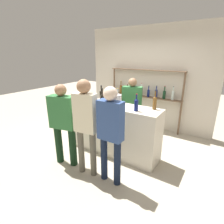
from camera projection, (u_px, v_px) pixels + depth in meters
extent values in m
plane|color=#B2A893|center=(112.00, 151.00, 3.92)|extent=(16.00, 16.00, 0.00)
cube|color=beige|center=(112.00, 129.00, 3.75)|extent=(2.05, 0.53, 1.08)
cube|color=beige|center=(148.00, 79.00, 4.95)|extent=(3.65, 0.12, 2.80)
cylinder|color=brown|center=(114.00, 95.00, 5.52)|extent=(0.05, 0.05, 1.67)
cylinder|color=brown|center=(181.00, 105.00, 4.46)|extent=(0.05, 0.05, 1.67)
cube|color=brown|center=(146.00, 70.00, 4.73)|extent=(2.09, 0.18, 0.02)
cube|color=brown|center=(144.00, 97.00, 4.96)|extent=(2.09, 0.18, 0.02)
cylinder|color=brown|center=(121.00, 89.00, 5.33)|extent=(0.08, 0.08, 0.23)
cone|color=brown|center=(121.00, 85.00, 5.29)|extent=(0.08, 0.08, 0.04)
cylinder|color=brown|center=(121.00, 83.00, 5.27)|extent=(0.03, 0.03, 0.10)
cylinder|color=gold|center=(121.00, 81.00, 5.25)|extent=(0.03, 0.03, 0.01)
cylinder|color=black|center=(127.00, 91.00, 5.22)|extent=(0.07, 0.07, 0.18)
cone|color=black|center=(127.00, 87.00, 5.19)|extent=(0.07, 0.07, 0.03)
cylinder|color=black|center=(127.00, 86.00, 5.17)|extent=(0.03, 0.03, 0.07)
cylinder|color=maroon|center=(127.00, 84.00, 5.16)|extent=(0.03, 0.03, 0.01)
cylinder|color=#0F1956|center=(134.00, 91.00, 5.10)|extent=(0.08, 0.08, 0.20)
cone|color=#0F1956|center=(134.00, 88.00, 5.07)|extent=(0.08, 0.08, 0.04)
cylinder|color=#0F1956|center=(134.00, 85.00, 5.05)|extent=(0.03, 0.03, 0.09)
cylinder|color=black|center=(134.00, 84.00, 5.03)|extent=(0.03, 0.03, 0.01)
cylinder|color=silver|center=(141.00, 92.00, 4.98)|extent=(0.08, 0.08, 0.24)
cone|color=silver|center=(141.00, 87.00, 4.94)|extent=(0.08, 0.08, 0.03)
cylinder|color=silver|center=(141.00, 85.00, 4.92)|extent=(0.03, 0.03, 0.08)
cylinder|color=maroon|center=(141.00, 83.00, 4.91)|extent=(0.03, 0.03, 0.01)
cylinder|color=#0F1956|center=(148.00, 93.00, 4.87)|extent=(0.07, 0.07, 0.19)
cone|color=#0F1956|center=(149.00, 90.00, 4.84)|extent=(0.07, 0.07, 0.03)
cylinder|color=#0F1956|center=(149.00, 88.00, 4.82)|extent=(0.03, 0.03, 0.08)
cylinder|color=black|center=(149.00, 86.00, 4.81)|extent=(0.03, 0.03, 0.01)
cylinder|color=#0F1956|center=(156.00, 94.00, 4.75)|extent=(0.07, 0.07, 0.21)
cone|color=#0F1956|center=(156.00, 90.00, 4.72)|extent=(0.07, 0.07, 0.03)
cylinder|color=#0F1956|center=(157.00, 88.00, 4.70)|extent=(0.03, 0.03, 0.07)
cylinder|color=#232328|center=(157.00, 86.00, 4.69)|extent=(0.03, 0.03, 0.01)
cylinder|color=black|center=(164.00, 95.00, 4.64)|extent=(0.08, 0.08, 0.20)
cone|color=black|center=(165.00, 91.00, 4.60)|extent=(0.08, 0.08, 0.04)
cylinder|color=black|center=(165.00, 88.00, 4.58)|extent=(0.03, 0.03, 0.10)
cylinder|color=maroon|center=(165.00, 86.00, 4.56)|extent=(0.03, 0.03, 0.01)
cylinder|color=silver|center=(173.00, 96.00, 4.52)|extent=(0.06, 0.06, 0.23)
cone|color=silver|center=(173.00, 91.00, 4.48)|extent=(0.06, 0.06, 0.03)
cylinder|color=silver|center=(173.00, 89.00, 4.46)|extent=(0.02, 0.02, 0.08)
cylinder|color=#232328|center=(174.00, 87.00, 4.45)|extent=(0.03, 0.03, 0.01)
cylinder|color=brown|center=(155.00, 104.00, 3.22)|extent=(0.07, 0.07, 0.22)
cone|color=brown|center=(155.00, 97.00, 3.18)|extent=(0.07, 0.07, 0.03)
cylinder|color=brown|center=(155.00, 94.00, 3.16)|extent=(0.03, 0.03, 0.09)
cylinder|color=black|center=(156.00, 91.00, 3.15)|extent=(0.03, 0.03, 0.01)
cylinder|color=silver|center=(117.00, 99.00, 3.65)|extent=(0.08, 0.08, 0.19)
cone|color=silver|center=(117.00, 93.00, 3.62)|extent=(0.08, 0.08, 0.03)
cylinder|color=silver|center=(118.00, 91.00, 3.60)|extent=(0.03, 0.03, 0.08)
cylinder|color=gold|center=(118.00, 88.00, 3.59)|extent=(0.03, 0.03, 0.01)
cylinder|color=black|center=(101.00, 97.00, 3.75)|extent=(0.07, 0.07, 0.22)
cone|color=black|center=(101.00, 91.00, 3.71)|extent=(0.07, 0.07, 0.03)
cylinder|color=black|center=(101.00, 88.00, 3.69)|extent=(0.03, 0.03, 0.09)
cylinder|color=#232328|center=(101.00, 86.00, 3.68)|extent=(0.03, 0.03, 0.01)
cylinder|color=black|center=(102.00, 99.00, 3.58)|extent=(0.07, 0.07, 0.20)
cone|color=black|center=(102.00, 94.00, 3.54)|extent=(0.07, 0.07, 0.03)
cylinder|color=black|center=(102.00, 91.00, 3.52)|extent=(0.03, 0.03, 0.09)
cylinder|color=#232328|center=(102.00, 88.00, 3.51)|extent=(0.03, 0.03, 0.01)
cylinder|color=#0F1956|center=(136.00, 106.00, 3.14)|extent=(0.07, 0.07, 0.20)
cone|color=#0F1956|center=(136.00, 99.00, 3.10)|extent=(0.07, 0.07, 0.03)
cylinder|color=#0F1956|center=(137.00, 96.00, 3.08)|extent=(0.03, 0.03, 0.07)
cylinder|color=maroon|center=(137.00, 94.00, 3.07)|extent=(0.03, 0.03, 0.01)
cylinder|color=#B2B2B7|center=(115.00, 101.00, 3.42)|extent=(0.23, 0.23, 0.22)
cylinder|color=#B2B2B7|center=(115.00, 95.00, 3.39)|extent=(0.24, 0.24, 0.01)
cylinder|color=black|center=(73.00, 147.00, 3.33)|extent=(0.14, 0.14, 0.76)
cylinder|color=black|center=(59.00, 144.00, 3.43)|extent=(0.14, 0.14, 0.76)
cube|color=#2D6B38|center=(63.00, 112.00, 3.16)|extent=(0.53, 0.32, 0.60)
sphere|color=#936B4C|center=(60.00, 90.00, 3.03)|extent=(0.21, 0.21, 0.21)
cylinder|color=black|center=(125.00, 124.00, 4.46)|extent=(0.13, 0.13, 0.75)
cylinder|color=black|center=(137.00, 125.00, 4.38)|extent=(0.13, 0.13, 0.75)
cube|color=#2D6B38|center=(132.00, 99.00, 4.21)|extent=(0.50, 0.33, 0.59)
sphere|color=#936B4C|center=(133.00, 82.00, 4.08)|extent=(0.20, 0.20, 0.20)
cylinder|color=#121C33|center=(117.00, 163.00, 2.81)|extent=(0.11, 0.11, 0.79)
cylinder|color=#121C33|center=(104.00, 158.00, 2.94)|extent=(0.11, 0.11, 0.79)
cube|color=navy|center=(110.00, 121.00, 2.65)|extent=(0.41, 0.18, 0.63)
sphere|color=beige|center=(110.00, 94.00, 2.52)|extent=(0.21, 0.21, 0.21)
cylinder|color=#575347|center=(93.00, 154.00, 3.03)|extent=(0.11, 0.11, 0.83)
cylinder|color=#575347|center=(81.00, 151.00, 3.12)|extent=(0.11, 0.11, 0.83)
cube|color=beige|center=(85.00, 113.00, 2.84)|extent=(0.41, 0.23, 0.65)
sphere|color=#936B4C|center=(84.00, 86.00, 2.70)|extent=(0.22, 0.22, 0.22)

